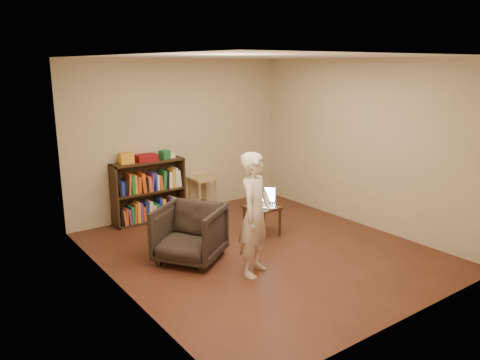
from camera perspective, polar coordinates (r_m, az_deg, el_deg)
floor at (r=6.55m, az=2.62°, el=-8.58°), size 4.50×4.50×0.00m
ceiling at (r=6.05m, az=2.90°, el=14.79°), size 4.50×4.50×0.00m
wall_back at (r=8.02m, az=-7.36°, el=5.18°), size 4.00×0.00×4.00m
wall_left at (r=5.19m, az=-14.77°, el=-0.00°), size 0.00×4.50×4.50m
wall_right at (r=7.57m, az=14.71°, el=4.31°), size 0.00×4.50×4.50m
bookshelf at (r=7.77m, az=-11.05°, el=-1.76°), size 1.20×0.30×1.00m
box_yellow at (r=7.49m, az=-13.69°, el=2.61°), size 0.22×0.17×0.17m
red_cloth at (r=7.62m, az=-11.39°, el=2.68°), size 0.33×0.25×0.11m
box_green at (r=7.76m, az=-9.17°, el=3.08°), size 0.16×0.16×0.14m
box_white at (r=7.82m, az=-8.37°, el=3.00°), size 0.12×0.12×0.08m
stool at (r=8.15m, az=-4.57°, el=-0.47°), size 0.41×0.41×0.60m
armchair at (r=6.14m, az=-6.15°, el=-6.52°), size 1.12×1.11×0.74m
side_table at (r=6.99m, az=2.69°, el=-3.83°), size 0.44×0.44×0.45m
laptop at (r=7.00m, az=2.88°, el=-2.63°), size 0.47×0.47×0.28m
person at (r=5.62m, az=1.85°, el=-4.22°), size 0.66×0.59×1.52m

